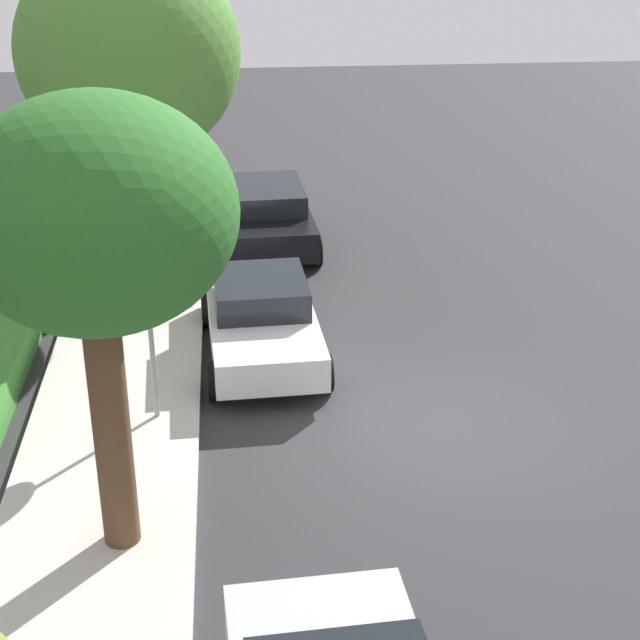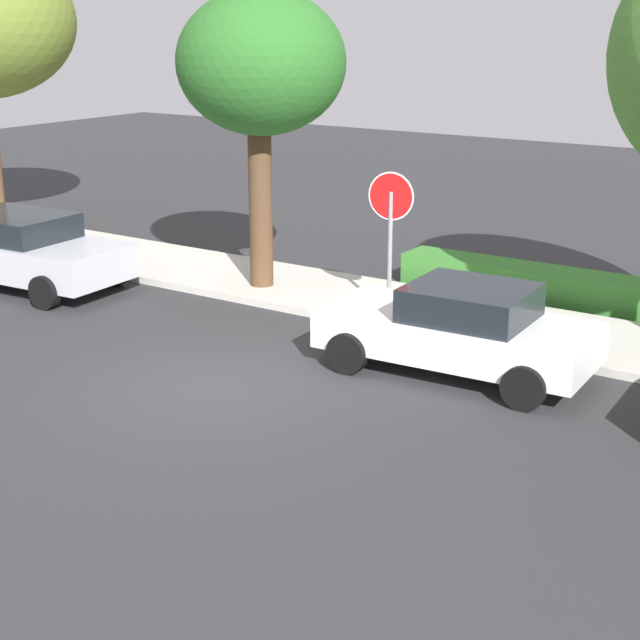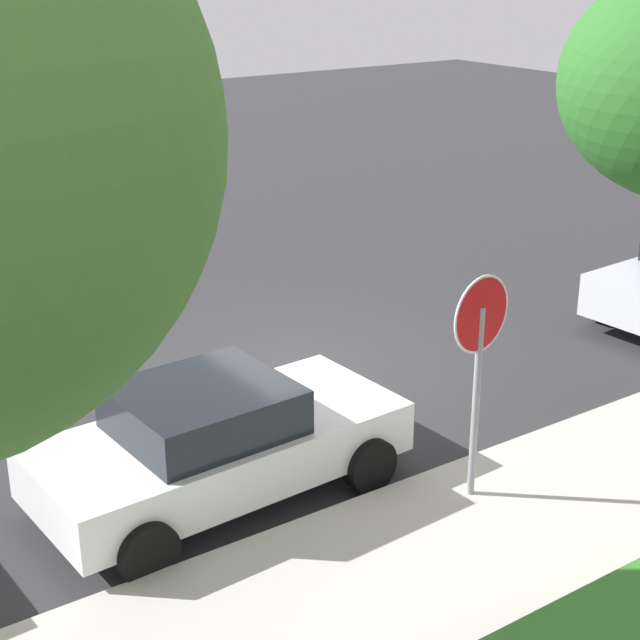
{
  "view_description": "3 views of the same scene",
  "coord_description": "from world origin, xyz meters",
  "px_view_note": "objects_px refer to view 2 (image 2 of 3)",
  "views": [
    {
      "loc": [
        -12.68,
        2.93,
        7.81
      ],
      "look_at": [
        1.0,
        1.63,
        1.44
      ],
      "focal_mm": 55.0,
      "sensor_mm": 36.0,
      "label": 1
    },
    {
      "loc": [
        8.84,
        -10.39,
        5.26
      ],
      "look_at": [
        0.81,
        1.6,
        0.73
      ],
      "focal_mm": 55.0,
      "sensor_mm": 36.0,
      "label": 2
    },
    {
      "loc": [
        7.24,
        11.0,
        5.78
      ],
      "look_at": [
        0.31,
        0.91,
        1.1
      ],
      "focal_mm": 55.0,
      "sensor_mm": 36.0,
      "label": 3
    }
  ],
  "objects_px": {
    "street_tree_near_corner": "(261,66)",
    "fire_hydrant": "(75,247)",
    "stop_sign": "(391,219)",
    "parked_car_white": "(460,328)",
    "parked_car_silver": "(20,249)"
  },
  "relations": [
    {
      "from": "fire_hydrant",
      "to": "stop_sign",
      "type": "bearing_deg",
      "value": 1.09
    },
    {
      "from": "street_tree_near_corner",
      "to": "parked_car_silver",
      "type": "bearing_deg",
      "value": -152.23
    },
    {
      "from": "parked_car_silver",
      "to": "fire_hydrant",
      "type": "height_order",
      "value": "parked_car_silver"
    },
    {
      "from": "stop_sign",
      "to": "street_tree_near_corner",
      "type": "bearing_deg",
      "value": 175.9
    },
    {
      "from": "street_tree_near_corner",
      "to": "fire_hydrant",
      "type": "distance_m",
      "value": 6.33
    },
    {
      "from": "parked_car_white",
      "to": "parked_car_silver",
      "type": "xyz_separation_m",
      "value": [
        -9.49,
        -0.38,
        0.05
      ]
    },
    {
      "from": "stop_sign",
      "to": "fire_hydrant",
      "type": "bearing_deg",
      "value": -178.91
    },
    {
      "from": "parked_car_silver",
      "to": "parked_car_white",
      "type": "bearing_deg",
      "value": 2.31
    },
    {
      "from": "parked_car_white",
      "to": "street_tree_near_corner",
      "type": "bearing_deg",
      "value": 159.53
    },
    {
      "from": "parked_car_white",
      "to": "parked_car_silver",
      "type": "distance_m",
      "value": 9.5
    },
    {
      "from": "street_tree_near_corner",
      "to": "parked_car_white",
      "type": "bearing_deg",
      "value": -20.47
    },
    {
      "from": "parked_car_white",
      "to": "street_tree_near_corner",
      "type": "distance_m",
      "value": 6.56
    },
    {
      "from": "stop_sign",
      "to": "street_tree_near_corner",
      "type": "height_order",
      "value": "street_tree_near_corner"
    },
    {
      "from": "stop_sign",
      "to": "fire_hydrant",
      "type": "distance_m",
      "value": 7.98
    },
    {
      "from": "street_tree_near_corner",
      "to": "fire_hydrant",
      "type": "bearing_deg",
      "value": -175.84
    }
  ]
}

